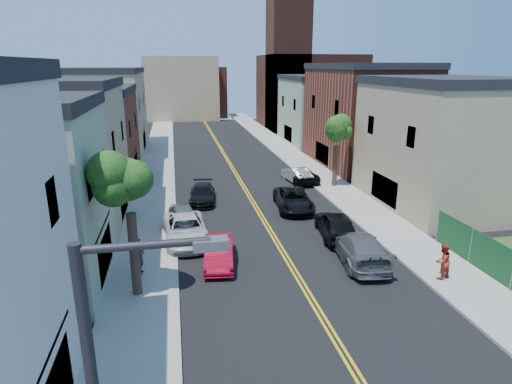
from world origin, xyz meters
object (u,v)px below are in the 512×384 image
dark_car_right_far (301,175)px  pedestrian_left (140,256)px  grey_car_left (184,218)px  black_car_left (202,194)px  grey_car_right (359,248)px  black_car_right (336,225)px  silver_car_right (297,175)px  black_suv_lane (293,200)px  red_sedan (219,252)px  pedestrian_right (442,261)px  white_pickup (186,230)px

dark_car_right_far → pedestrian_left: pedestrian_left is taller
grey_car_left → black_car_left: bearing=67.0°
grey_car_right → black_car_right: (0.00, 3.50, 0.02)m
dark_car_right_far → pedestrian_left: bearing=49.7°
black_car_right → silver_car_right: 13.23m
black_suv_lane → pedestrian_left: (-10.55, -8.78, 0.35)m
black_car_right → dark_car_right_far: black_car_right is taller
black_car_left → dark_car_right_far: 10.40m
red_sedan → black_car_left: bearing=96.8°
black_car_right → black_suv_lane: (-1.13, 5.78, -0.09)m
red_sedan → silver_car_right: size_ratio=0.99×
grey_car_left → silver_car_right: bearing=36.3°
grey_car_left → dark_car_right_far: 14.79m
dark_car_right_far → pedestrian_right: size_ratio=2.66×
pedestrian_left → pedestrian_right: 15.16m
grey_car_left → pedestrian_left: pedestrian_left is taller
silver_car_right → black_car_left: bearing=18.7°
grey_car_left → grey_car_right: 11.53m
black_car_left → pedestrian_right: bearing=-48.4°
pedestrian_left → pedestrian_right: size_ratio=1.03×
red_sedan → dark_car_right_far: 18.13m
red_sedan → pedestrian_left: size_ratio=2.25×
grey_car_right → silver_car_right: grey_car_right is taller
silver_car_right → pedestrian_left: 20.72m
grey_car_right → white_pickup: bearing=-19.6°
white_pickup → black_car_right: (9.23, -1.09, 0.06)m
dark_car_right_far → black_car_right: bearing=81.9°
grey_car_right → pedestrian_left: (-11.67, 0.50, 0.29)m
white_pickup → black_car_right: black_car_right is taller
grey_car_right → pedestrian_left: pedestrian_left is taller
black_car_left → dark_car_right_far: dark_car_right_far is taller
grey_car_left → black_car_right: (9.30, -3.32, 0.10)m
red_sedan → black_suv_lane: size_ratio=0.79×
black_suv_lane → grey_car_left: bearing=-157.7°
white_pickup → pedestrian_right: (12.33, -7.47, 0.30)m
red_sedan → black_car_left: red_sedan is taller
silver_car_right → pedestrian_right: bearing=88.0°
black_car_right → black_suv_lane: bearing=-71.1°
white_pickup → black_suv_lane: white_pickup is taller
grey_car_right → black_suv_lane: 9.35m
black_car_left → pedestrian_right: (10.81, -15.15, 0.40)m
black_car_left → red_sedan: bearing=-83.4°
pedestrian_right → black_car_left: bearing=-69.2°
red_sedan → black_car_right: 7.96m
black_car_left → black_car_right: bearing=-42.6°
pedestrian_left → black_suv_lane: bearing=-40.7°
grey_car_right → dark_car_right_far: size_ratio=1.14×
silver_car_right → grey_car_left: bearing=35.6°
black_car_left → pedestrian_right: size_ratio=2.51×
white_pickup → pedestrian_left: bearing=-124.7°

